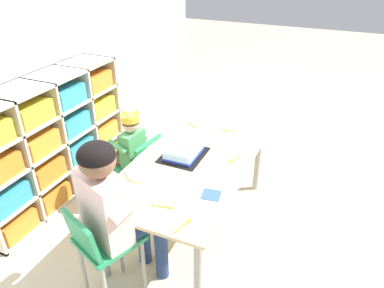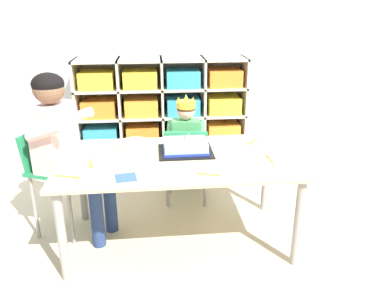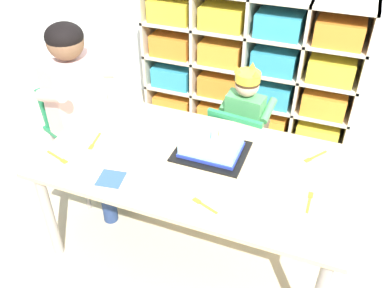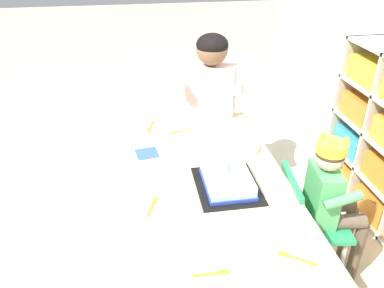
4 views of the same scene
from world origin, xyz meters
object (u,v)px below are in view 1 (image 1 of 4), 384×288
Objects in this scene: classroom_chair_adult_side at (102,244)px; fork_beside_plate_stack at (164,207)px; fork_near_cake_tray at (234,160)px; activity_table at (192,169)px; paper_plate_stack at (143,173)px; child_with_crown at (128,146)px; fork_at_table_front_edge at (192,125)px; fork_by_napkin at (228,131)px; classroom_chair_blue at (140,165)px; fork_near_child_seat at (184,225)px; adult_helper_seated at (115,204)px; birthday_cake_on_tray at (184,152)px.

classroom_chair_adult_side is 0.40m from fork_beside_plate_stack.
fork_near_cake_tray is 0.70m from fork_beside_plate_stack.
fork_beside_plate_stack is at bearing -174.70° from activity_table.
paper_plate_stack is at bearing -51.05° from fork_beside_plate_stack.
classroom_chair_adult_side is at bearing 174.92° from fork_near_cake_tray.
fork_at_table_front_edge is at bearing 145.83° from child_with_crown.
fork_beside_plate_stack is at bearing -92.19° from fork_by_napkin.
activity_table is at bearing 86.57° from classroom_chair_blue.
fork_near_child_seat reaches higher than activity_table.
fork_by_napkin is (0.55, -0.08, 0.07)m from activity_table.
fork_at_table_front_edge is at bearing 23.48° from activity_table.
activity_table is 0.66m from fork_near_child_seat.
adult_helper_seated reaches higher than birthday_cake_on_tray.
fork_at_table_front_edge is (0.42, -0.37, 0.06)m from child_with_crown.
activity_table is at bearing -82.04° from classroom_chair_adult_side.
adult_helper_seated is 8.69× the size of fork_near_cake_tray.
fork_near_cake_tray and fork_beside_plate_stack have the same top height.
birthday_cake_on_tray is at bearing 60.22° from activity_table.
classroom_chair_adult_side is at bearing -175.72° from paper_plate_stack.
fork_near_cake_tray is at bearing -50.35° from paper_plate_stack.
fork_at_table_front_edge and fork_near_child_seat have the same top height.
child_with_crown is 0.81m from fork_by_napkin.
child_with_crown is at bearing -44.88° from classroom_chair_adult_side.
fork_at_table_front_edge is (1.23, 0.07, -0.10)m from adult_helper_seated.
fork_at_table_front_edge is at bearing -85.35° from fork_beside_plate_stack.
child_with_crown is at bearing 80.54° from activity_table.
child_with_crown reaches higher than paper_plate_stack.
classroom_chair_blue is at bearing -141.83° from fork_by_napkin.
activity_table is 11.22× the size of fork_by_napkin.
paper_plate_stack is 1.53× the size of fork_near_child_seat.
fork_beside_plate_stack is at bearing -108.63° from classroom_chair_adult_side.
classroom_chair_adult_side is at bearing 127.03° from fork_at_table_front_edge.
child_with_crown is 0.53m from paper_plate_stack.
fork_near_cake_tray is (0.95, -0.46, 0.13)m from classroom_chair_adult_side.
fork_near_cake_tray is at bearing -66.27° from fork_by_napkin.
paper_plate_stack reaches higher than activity_table.
fork_by_napkin and fork_beside_plate_stack have the same top height.
paper_plate_stack reaches higher than fork_beside_plate_stack.
fork_near_cake_tray is 0.90× the size of fork_beside_plate_stack.
fork_near_cake_tray is 0.63m from fork_at_table_front_edge.
birthday_cake_on_tray is at bearing 142.12° from fork_at_table_front_edge.
classroom_chair_blue is 4.78× the size of fork_by_napkin.
fork_beside_plate_stack is (-1.07, 0.03, 0.00)m from fork_by_napkin.
fork_beside_plate_stack is at bearing 48.22° from classroom_chair_blue.
child_with_crown reaches higher than fork_by_napkin.
child_with_crown is at bearing 43.70° from paper_plate_stack.
fork_near_cake_tray is at bearing 100.41° from classroom_chair_blue.
fork_beside_plate_stack is at bearing 140.41° from fork_at_table_front_edge.
classroom_chair_adult_side is at bearing 25.01° from classroom_chair_blue.
activity_table is 4.25× the size of birthday_cake_on_tray.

